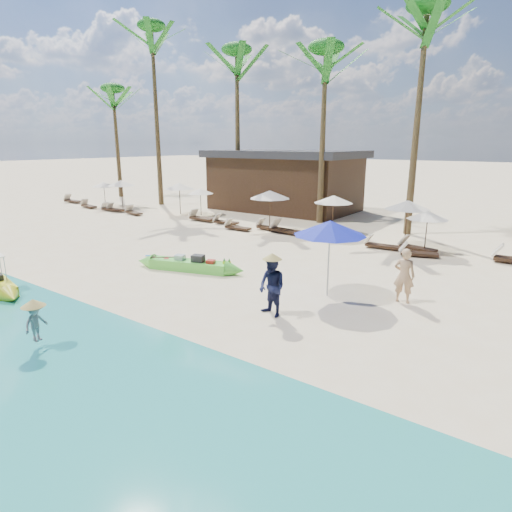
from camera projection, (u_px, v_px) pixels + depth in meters
The scene contains 34 objects.
ground at pixel (204, 298), 13.68m from camera, with size 240.00×240.00×0.00m, color beige.
wet_sand_strip at pixel (55, 360), 9.76m from camera, with size 240.00×4.50×0.01m, color tan.
green_canoe at pixel (189, 265), 16.62m from camera, with size 4.97×1.85×0.65m.
tourist at pixel (404, 276), 13.15m from camera, with size 0.63×0.41×1.73m, color tan.
vendor_green at pixel (272, 287), 12.09m from camera, with size 0.84×0.66×1.74m, color #151A3C.
vendor_yellow at pixel (36, 323), 10.21m from camera, with size 0.61×0.35×0.95m, color gray.
blue_umbrella at pixel (330, 228), 13.37m from camera, with size 2.30×2.30×2.47m.
resort_parasol_0 at pixel (104, 184), 33.14m from camera, with size 1.84×1.84×1.90m.
lounger_0_left at pixel (72, 200), 35.46m from camera, with size 1.92×0.67×0.64m.
lounger_0_right at pixel (88, 205), 32.71m from camera, with size 1.80×0.80×0.59m.
resort_parasol_1 at pixel (121, 183), 31.92m from camera, with size 2.06×2.06×2.13m.
lounger_1_left at pixel (111, 209), 31.09m from camera, with size 1.73×0.71×0.57m.
lounger_1_right at pixel (115, 209), 30.98m from camera, with size 1.64×0.57×0.55m.
resort_parasol_2 at pixel (179, 186), 29.47m from camera, with size 2.09×2.09×2.15m.
lounger_2_left at pixel (133, 212), 29.66m from camera, with size 1.77×0.88×0.58m.
resort_parasol_3 at pixel (200, 191), 28.96m from camera, with size 1.78×1.78×1.83m.
lounger_3_left at pixel (201, 217), 27.24m from camera, with size 1.95×0.68×0.65m.
lounger_3_right at pixel (225, 221), 26.10m from camera, with size 1.68×0.64×0.56m.
resort_parasol_4 at pixel (270, 195), 23.46m from camera, with size 2.23×2.23×2.30m.
lounger_4_left at pixel (236, 227), 24.38m from camera, with size 1.64×0.53×0.56m.
lounger_4_right at pixel (268, 227), 24.32m from camera, with size 1.75×0.66×0.58m.
resort_parasol_5 at pixel (334, 199), 22.68m from camera, with size 2.07×2.07×2.13m.
lounger_5_left at pixel (285, 229), 23.45m from camera, with size 2.02×0.85×0.67m.
resort_parasol_6 at pixel (408, 205), 20.11m from camera, with size 2.15×2.15×2.21m.
lounger_6_left at pixel (380, 245), 20.09m from camera, with size 1.70×0.62×0.57m.
lounger_6_right at pixel (416, 252), 18.66m from camera, with size 1.72×0.99×0.56m.
resort_parasol_7 at pixel (428, 215), 19.02m from camera, with size 1.83×1.83×1.89m.
lounger_7_left at pixel (415, 247), 19.64m from camera, with size 1.80×0.86×0.59m.
palm_0 at pixel (114, 104), 37.68m from camera, with size 2.08×2.08×9.90m.
palm_1 at pixel (153, 60), 31.89m from camera, with size 2.08×2.08×13.60m.
palm_2 at pixel (237, 77), 29.06m from camera, with size 2.08×2.08×11.33m.
palm_3 at pixel (325, 75), 24.57m from camera, with size 2.08×2.08×10.52m.
palm_4 at pixel (424, 46), 21.02m from camera, with size 2.08×2.08×11.70m.
pavilion_west at pixel (285, 180), 31.36m from camera, with size 10.80×6.60×4.30m.
Camera 1 is at (8.89, -9.46, 4.81)m, focal length 30.00 mm.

